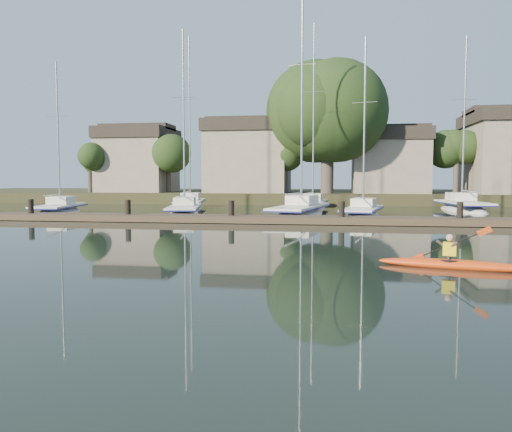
# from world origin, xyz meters

# --- Properties ---
(ground) EXTENTS (160.00, 160.00, 0.00)m
(ground) POSITION_xyz_m (0.00, 0.00, 0.00)
(ground) COLOR black
(ground) RESTS_ON ground
(kayak) EXTENTS (4.01, 1.45, 1.28)m
(kayak) POSITION_xyz_m (5.73, 1.03, 0.16)
(kayak) COLOR #DC4810
(kayak) RESTS_ON ground
(dock) EXTENTS (34.00, 2.00, 1.80)m
(dock) POSITION_xyz_m (0.00, 14.00, 0.20)
(dock) COLOR #453327
(dock) RESTS_ON ground
(sailboat_0) EXTENTS (3.28, 7.58, 11.64)m
(sailboat_0) POSITION_xyz_m (-16.18, 19.08, -0.19)
(sailboat_0) COLOR silver
(sailboat_0) RESTS_ON ground
(sailboat_1) EXTENTS (3.68, 8.46, 13.45)m
(sailboat_1) POSITION_xyz_m (-7.29, 19.32, -0.18)
(sailboat_1) COLOR silver
(sailboat_1) RESTS_ON ground
(sailboat_2) EXTENTS (4.15, 10.25, 16.55)m
(sailboat_2) POSITION_xyz_m (0.46, 19.15, -0.21)
(sailboat_2) COLOR silver
(sailboat_2) RESTS_ON ground
(sailboat_3) EXTENTS (3.50, 7.97, 12.45)m
(sailboat_3) POSITION_xyz_m (4.39, 19.15, -0.18)
(sailboat_3) COLOR silver
(sailboat_3) RESTS_ON ground
(sailboat_5) EXTENTS (3.84, 9.47, 15.28)m
(sailboat_5) POSITION_xyz_m (-9.16, 27.11, -0.19)
(sailboat_5) COLOR silver
(sailboat_5) RESTS_ON ground
(sailboat_6) EXTENTS (2.59, 10.10, 15.92)m
(sailboat_6) POSITION_xyz_m (0.94, 27.26, -0.18)
(sailboat_6) COLOR silver
(sailboat_6) RESTS_ON ground
(sailboat_7) EXTENTS (3.07, 9.12, 14.45)m
(sailboat_7) POSITION_xyz_m (12.22, 26.53, -0.21)
(sailboat_7) COLOR silver
(sailboat_7) RESTS_ON ground
(shore) EXTENTS (90.00, 25.25, 12.75)m
(shore) POSITION_xyz_m (1.61, 40.29, 3.23)
(shore) COLOR #2A3219
(shore) RESTS_ON ground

